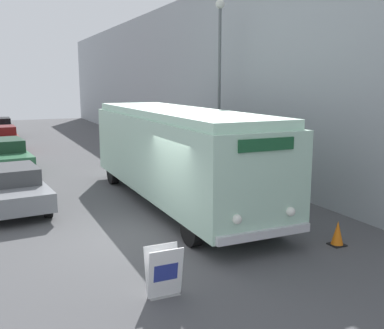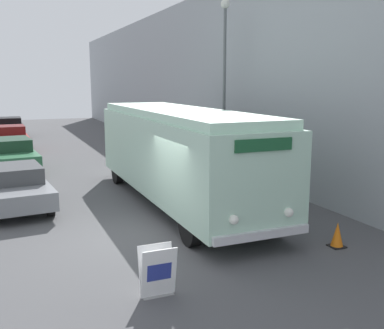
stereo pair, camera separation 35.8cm
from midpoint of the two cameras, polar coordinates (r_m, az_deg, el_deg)
ground_plane at (r=11.84m, az=-4.97°, el=-9.16°), size 80.00×80.00×0.00m
building_wall_right at (r=22.76m, az=2.07°, el=10.77°), size 0.30×60.00×8.18m
vintage_bus at (r=14.56m, az=-1.05°, el=1.73°), size 2.59×10.42×3.11m
sign_board at (r=8.63m, az=-3.17°, el=-13.49°), size 0.67×0.36×0.97m
streetlamp at (r=18.43m, az=4.72°, el=12.27°), size 0.36×0.36×7.14m
parked_car_near at (r=15.25m, az=-20.88°, el=-2.63°), size 2.19×4.35×1.36m
parked_car_mid at (r=21.83m, az=-21.32°, el=1.27°), size 2.13×4.90×1.45m
parked_car_far at (r=28.17m, az=-21.66°, el=3.15°), size 1.92×4.07×1.46m
parked_car_distant at (r=35.12m, az=-21.93°, el=4.42°), size 1.95×4.46×1.43m
traffic_cone at (r=11.65m, az=18.82°, el=-8.47°), size 0.36×0.36×0.62m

